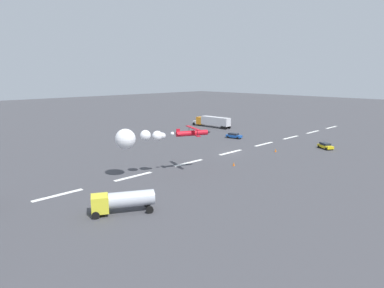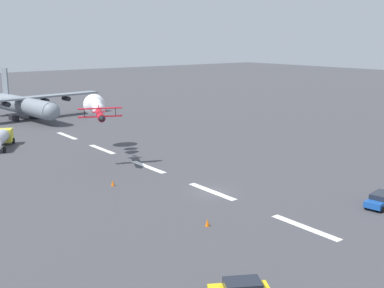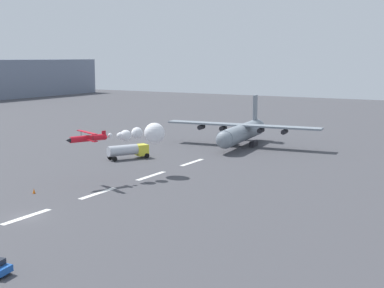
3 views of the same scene
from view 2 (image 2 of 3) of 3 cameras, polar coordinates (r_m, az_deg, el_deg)
name	(u,v)px [view 2 (image 2 of 3)]	position (r m, az deg, el deg)	size (l,w,h in m)	color
ground_plane	(212,191)	(57.65, 2.36, -5.64)	(440.00, 440.00, 0.00)	#424247
runway_stripe_3	(305,227)	(48.42, 13.26, -9.58)	(8.00, 0.90, 0.01)	white
runway_stripe_4	(212,191)	(57.65, 2.36, -5.63)	(8.00, 0.90, 0.01)	white
runway_stripe_5	(148,167)	(68.53, -5.21, -2.72)	(8.00, 0.90, 0.01)	white
runway_stripe_6	(102,149)	(80.39, -10.61, -0.61)	(8.00, 0.90, 0.01)	white
runway_stripe_7	(67,136)	(92.87, -14.59, 0.95)	(8.00, 0.90, 0.01)	white
cargo_transport_plane	(28,105)	(112.15, -18.90, 4.34)	(25.06, 36.07, 11.07)	gray
stunt_biplane_red	(95,106)	(78.47, -11.43, 4.44)	(16.99, 9.61, 3.57)	red
fuel_tanker_truck	(1,138)	(85.41, -21.70, 0.66)	(8.40, 6.25, 2.90)	yellow
followme_car_yellow	(381,199)	(56.23, 21.44, -6.13)	(2.63, 4.83, 1.52)	#194CA5
traffic_cone_near	(207,223)	(47.34, 1.84, -9.28)	(0.44, 0.44, 0.75)	orange
traffic_cone_far	(113,183)	(60.44, -9.35, -4.56)	(0.44, 0.44, 0.75)	orange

